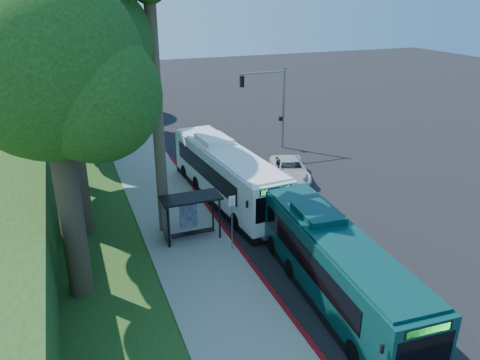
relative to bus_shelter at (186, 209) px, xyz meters
name	(u,v)px	position (x,y,z in m)	size (l,w,h in m)	color
ground	(283,199)	(7.26, 2.86, -1.81)	(140.00, 140.00, 0.00)	black
sidewalk	(174,216)	(-0.04, 2.86, -1.75)	(4.50, 70.00, 0.12)	gray
red_curb	(233,240)	(2.26, -1.14, -1.74)	(0.25, 30.00, 0.13)	maroon
grass_verge	(71,199)	(-5.74, 7.86, -1.78)	(8.00, 70.00, 0.06)	#234719
bus_shelter	(186,209)	(0.00, 0.00, 0.00)	(3.20, 1.51, 2.55)	black
stop_sign_pole	(232,216)	(1.86, -2.14, 0.28)	(0.35, 0.06, 3.17)	gray
traffic_signal_pole	(273,98)	(11.04, 12.86, 2.62)	(4.10, 0.30, 7.00)	gray
tree_0	(58,25)	(-5.14, 2.84, 9.40)	(8.40, 8.00, 15.70)	#382B1E
tree_2	(61,22)	(-4.64, 18.84, 8.67)	(8.82, 8.40, 15.12)	#382B1E
tree_3	(33,0)	(-6.62, 26.84, 10.17)	(10.08, 9.60, 17.28)	#382B1E
tree_4	(63,21)	(-4.14, 34.84, 7.92)	(8.40, 8.00, 14.14)	#382B1E
tree_5	(70,24)	(-3.16, 42.84, 7.16)	(7.35, 7.00, 12.86)	#382B1E
tree_6	(53,77)	(-5.65, -3.16, 7.90)	(7.56, 7.20, 13.74)	#382B1E
white_bus	(226,173)	(3.81, 4.29, 0.02)	(3.68, 12.71, 3.74)	white
teal_bus	(335,264)	(4.64, -7.48, -0.10)	(3.23, 11.84, 3.49)	#093634
pickup	(290,170)	(9.26, 5.90, -1.07)	(2.45, 5.32, 1.48)	silver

